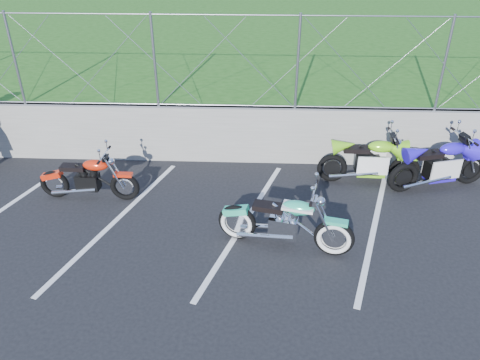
{
  "coord_description": "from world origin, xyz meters",
  "views": [
    {
      "loc": [
        0.22,
        -6.18,
        5.02
      ],
      "look_at": [
        -0.1,
        1.3,
        0.73
      ],
      "focal_mm": 35.0,
      "sensor_mm": 36.0,
      "label": 1
    }
  ],
  "objects_px": {
    "cruiser_turquoise": "(286,224)",
    "sportbike_green": "(370,162)",
    "sportbike_blue": "(441,166)",
    "naked_orange": "(90,180)"
  },
  "relations": [
    {
      "from": "cruiser_turquoise",
      "to": "sportbike_green",
      "type": "distance_m",
      "value": 2.95
    },
    {
      "from": "cruiser_turquoise",
      "to": "sportbike_green",
      "type": "height_order",
      "value": "cruiser_turquoise"
    },
    {
      "from": "sportbike_green",
      "to": "sportbike_blue",
      "type": "xyz_separation_m",
      "value": [
        1.4,
        -0.15,
        0.02
      ]
    },
    {
      "from": "sportbike_green",
      "to": "sportbike_blue",
      "type": "relative_size",
      "value": 0.99
    },
    {
      "from": "naked_orange",
      "to": "sportbike_blue",
      "type": "xyz_separation_m",
      "value": [
        7.06,
        0.75,
        0.06
      ]
    },
    {
      "from": "cruiser_turquoise",
      "to": "naked_orange",
      "type": "distance_m",
      "value": 4.06
    },
    {
      "from": "cruiser_turquoise",
      "to": "sportbike_green",
      "type": "bearing_deg",
      "value": 64.43
    },
    {
      "from": "sportbike_blue",
      "to": "cruiser_turquoise",
      "type": "bearing_deg",
      "value": -161.47
    },
    {
      "from": "cruiser_turquoise",
      "to": "naked_orange",
      "type": "relative_size",
      "value": 1.14
    },
    {
      "from": "naked_orange",
      "to": "sportbike_green",
      "type": "height_order",
      "value": "sportbike_green"
    }
  ]
}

